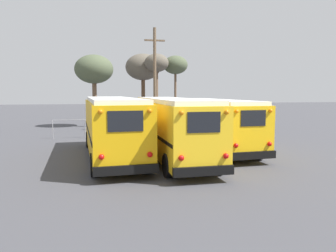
# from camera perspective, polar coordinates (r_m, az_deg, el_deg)

# --- Properties ---
(ground_plane) EXTENTS (160.00, 160.00, 0.00)m
(ground_plane) POSITION_cam_1_polar(r_m,az_deg,el_deg) (18.63, -0.09, -4.92)
(ground_plane) COLOR #424247
(school_bus_0) EXTENTS (2.99, 10.41, 3.21)m
(school_bus_0) POSITION_cam_1_polar(r_m,az_deg,el_deg) (17.62, -9.66, 0.10)
(school_bus_0) COLOR #EAAA0F
(school_bus_0) RESTS_ON ground
(school_bus_1) EXTENTS (2.49, 10.92, 3.18)m
(school_bus_1) POSITION_cam_1_polar(r_m,az_deg,el_deg) (17.51, 0.55, 0.10)
(school_bus_1) COLOR yellow
(school_bus_1) RESTS_ON ground
(school_bus_2) EXTENTS (2.73, 9.57, 3.06)m
(school_bus_2) POSITION_cam_1_polar(r_m,az_deg,el_deg) (20.03, 8.04, 0.61)
(school_bus_2) COLOR yellow
(school_bus_2) RESTS_ON ground
(utility_pole) EXTENTS (1.80, 0.27, 9.03)m
(utility_pole) POSITION_cam_1_polar(r_m,az_deg,el_deg) (28.91, -2.31, 8.28)
(utility_pole) COLOR brown
(utility_pole) RESTS_ON ground
(bare_tree_0) EXTENTS (2.75, 2.75, 7.56)m
(bare_tree_0) POSITION_cam_1_polar(r_m,az_deg,el_deg) (37.33, 1.30, 10.46)
(bare_tree_0) COLOR brown
(bare_tree_0) RESTS_ON ground
(bare_tree_1) EXTENTS (3.81, 3.81, 7.19)m
(bare_tree_1) POSITION_cam_1_polar(r_m,az_deg,el_deg) (33.80, -12.76, 9.51)
(bare_tree_1) COLOR brown
(bare_tree_1) RESTS_ON ground
(bare_tree_2) EXTENTS (2.60, 2.60, 7.60)m
(bare_tree_2) POSITION_cam_1_polar(r_m,az_deg,el_deg) (35.75, -2.00, 10.68)
(bare_tree_2) COLOR brown
(bare_tree_2) RESTS_ON ground
(bare_tree_3) EXTENTS (3.99, 3.99, 7.83)m
(bare_tree_3) POSITION_cam_1_polar(r_m,az_deg,el_deg) (37.97, -4.37, 10.09)
(bare_tree_3) COLOR brown
(bare_tree_3) RESTS_ON ground
(fence_line) EXTENTS (14.22, 0.06, 1.42)m
(fence_line) POSITION_cam_1_polar(r_m,az_deg,el_deg) (26.17, -3.88, 0.37)
(fence_line) COLOR #939399
(fence_line) RESTS_ON ground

